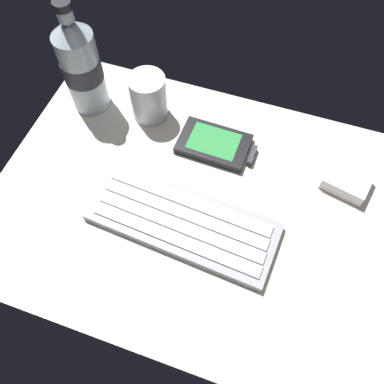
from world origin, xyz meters
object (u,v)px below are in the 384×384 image
object	(u,v)px
handheld_device	(217,145)
charger_block	(347,181)
keyboard	(182,222)
juice_cup	(149,98)
water_bottle	(81,66)

from	to	relation	value
handheld_device	charger_block	distance (cm)	22.04
keyboard	juice_cup	world-z (taller)	juice_cup
handheld_device	charger_block	world-z (taller)	charger_block
water_bottle	charger_block	world-z (taller)	water_bottle
water_bottle	charger_block	distance (cm)	47.73
handheld_device	juice_cup	bearing A→B (deg)	166.30
juice_cup	charger_block	distance (cm)	36.12
handheld_device	water_bottle	bearing A→B (deg)	174.93
keyboard	water_bottle	world-z (taller)	water_bottle
handheld_device	water_bottle	distance (cm)	26.42
juice_cup	keyboard	bearing A→B (deg)	-55.68
keyboard	water_bottle	xyz separation A→B (cm)	(-24.24, 17.97, 8.20)
keyboard	water_bottle	bearing A→B (deg)	143.46
keyboard	juice_cup	distance (cm)	23.34
water_bottle	handheld_device	bearing A→B (deg)	-5.07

